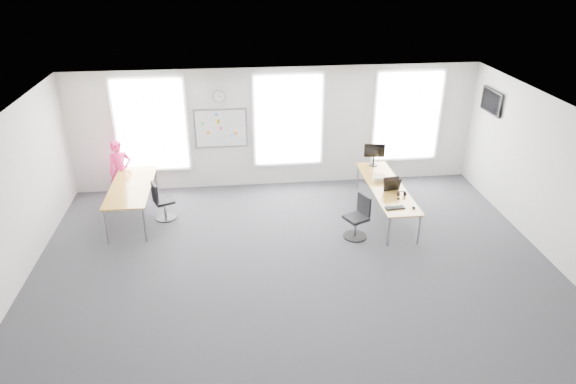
{
  "coord_description": "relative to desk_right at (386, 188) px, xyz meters",
  "views": [
    {
      "loc": [
        -1.05,
        -8.01,
        5.62
      ],
      "look_at": [
        -0.02,
        1.2,
        1.1
      ],
      "focal_mm": 32.0,
      "sensor_mm": 36.0,
      "label": 1
    }
  ],
  "objects": [
    {
      "name": "window_mid",
      "position": [
        -2.01,
        1.89,
        1.05
      ],
      "size": [
        1.6,
        0.06,
        2.2
      ],
      "primitive_type": "cube",
      "color": "white",
      "rests_on": "wall_back"
    },
    {
      "name": "monitor",
      "position": [
        0.02,
        1.2,
        0.38
      ],
      "size": [
        0.5,
        0.21,
        0.56
      ],
      "rotation": [
        0.0,
        0.0,
        -0.15
      ],
      "color": "black",
      "rests_on": "desk_right"
    },
    {
      "name": "ceiling",
      "position": [
        -2.31,
        -2.08,
        2.35
      ],
      "size": [
        10.0,
        10.0,
        0.0
      ],
      "primitive_type": "plane",
      "rotation": [
        3.14,
        0.0,
        0.0
      ],
      "color": "silver",
      "rests_on": "ground"
    },
    {
      "name": "desk_left",
      "position": [
        -5.66,
        0.41,
        0.09
      ],
      "size": [
        0.89,
        2.21,
        0.81
      ],
      "color": "#B68432",
      "rests_on": "ground"
    },
    {
      "name": "headphones",
      "position": [
        0.18,
        -0.5,
        0.09
      ],
      "size": [
        0.19,
        0.1,
        0.11
      ],
      "rotation": [
        0.0,
        0.0,
        -0.22
      ],
      "color": "black",
      "rests_on": "desk_right"
    },
    {
      "name": "wall_back",
      "position": [
        -2.31,
        1.92,
        0.85
      ],
      "size": [
        10.0,
        0.0,
        10.0
      ],
      "primitive_type": "plane",
      "rotation": [
        1.57,
        0.0,
        0.0
      ],
      "color": "silver",
      "rests_on": "ground"
    },
    {
      "name": "paper_stack",
      "position": [
        -0.07,
        0.32,
        0.1
      ],
      "size": [
        0.32,
        0.25,
        0.11
      ],
      "primitive_type": "cube",
      "rotation": [
        0.0,
        0.0,
        -0.08
      ],
      "color": "beige",
      "rests_on": "desk_right"
    },
    {
      "name": "chair_right",
      "position": [
        -0.86,
        -0.93,
        -0.24
      ],
      "size": [
        0.56,
        0.56,
        0.93
      ],
      "rotation": [
        0.0,
        0.0,
        -1.14
      ],
      "color": "black",
      "rests_on": "ground"
    },
    {
      "name": "wall_right",
      "position": [
        2.69,
        -2.08,
        0.85
      ],
      "size": [
        0.0,
        10.0,
        10.0
      ],
      "primitive_type": "plane",
      "rotation": [
        1.57,
        0.0,
        -1.57
      ],
      "color": "silver",
      "rests_on": "ground"
    },
    {
      "name": "person",
      "position": [
        -6.07,
        1.41,
        0.1
      ],
      "size": [
        0.64,
        0.54,
        1.5
      ],
      "primitive_type": "imported",
      "rotation": [
        0.0,
        0.0,
        0.41
      ],
      "color": "#EE2776",
      "rests_on": "ground"
    },
    {
      "name": "whiteboard",
      "position": [
        -3.66,
        1.89,
        0.9
      ],
      "size": [
        1.2,
        0.03,
        0.9
      ],
      "primitive_type": "cube",
      "color": "silver",
      "rests_on": "wall_back"
    },
    {
      "name": "mouse",
      "position": [
        0.25,
        -1.1,
        0.07
      ],
      "size": [
        0.09,
        0.12,
        0.04
      ],
      "primitive_type": "ellipsoid",
      "rotation": [
        0.0,
        0.0,
        -0.15
      ],
      "color": "black",
      "rests_on": "desk_right"
    },
    {
      "name": "laptop_sleeve",
      "position": [
        0.04,
        -0.23,
        0.19
      ],
      "size": [
        0.38,
        0.24,
        0.3
      ],
      "rotation": [
        0.0,
        0.0,
        0.13
      ],
      "color": "black",
      "rests_on": "desk_right"
    },
    {
      "name": "window_right",
      "position": [
        0.99,
        1.89,
        1.05
      ],
      "size": [
        1.6,
        0.06,
        2.2
      ],
      "primitive_type": "cube",
      "color": "white",
      "rests_on": "wall_back"
    },
    {
      "name": "floor",
      "position": [
        -2.31,
        -2.08,
        -0.65
      ],
      "size": [
        10.0,
        10.0,
        0.0
      ],
      "primitive_type": "plane",
      "color": "#26262B",
      "rests_on": "ground"
    },
    {
      "name": "wall_clock",
      "position": [
        -3.66,
        1.89,
        1.7
      ],
      "size": [
        0.3,
        0.04,
        0.3
      ],
      "primitive_type": "cylinder",
      "rotation": [
        1.57,
        0.0,
        0.0
      ],
      "color": "gray",
      "rests_on": "wall_back"
    },
    {
      "name": "chair_left",
      "position": [
        -5.03,
        0.32,
        -0.25
      ],
      "size": [
        0.53,
        0.53,
        0.9
      ],
      "rotation": [
        0.0,
        0.0,
        1.98
      ],
      "color": "black",
      "rests_on": "ground"
    },
    {
      "name": "desk_right",
      "position": [
        0.0,
        0.0,
        0.0
      ],
      "size": [
        0.76,
        2.84,
        0.69
      ],
      "color": "#B68432",
      "rests_on": "ground"
    },
    {
      "name": "lens_cap",
      "position": [
        0.07,
        -0.65,
        0.05
      ],
      "size": [
        0.07,
        0.07,
        0.01
      ],
      "primitive_type": "cylinder",
      "rotation": [
        0.0,
        0.0,
        0.03
      ],
      "color": "black",
      "rests_on": "desk_right"
    },
    {
      "name": "tv",
      "position": [
        2.64,
        0.92,
        1.65
      ],
      "size": [
        0.06,
        0.9,
        0.55
      ],
      "primitive_type": "cube",
      "color": "black",
      "rests_on": "wall_right"
    },
    {
      "name": "keyboard",
      "position": [
        -0.13,
        -1.05,
        0.05
      ],
      "size": [
        0.43,
        0.21,
        0.02
      ],
      "primitive_type": "cube",
      "rotation": [
        0.0,
        0.0,
        0.15
      ],
      "color": "black",
      "rests_on": "desk_right"
    },
    {
      "name": "wall_front",
      "position": [
        -2.31,
        -6.08,
        0.85
      ],
      "size": [
        10.0,
        0.0,
        10.0
      ],
      "primitive_type": "plane",
      "rotation": [
        -1.57,
        0.0,
        0.0
      ],
      "color": "silver",
      "rests_on": "ground"
    },
    {
      "name": "window_left",
      "position": [
        -5.31,
        1.89,
        1.05
      ],
      "size": [
        1.6,
        0.06,
        2.2
      ],
      "primitive_type": "cube",
      "color": "white",
      "rests_on": "wall_back"
    },
    {
      "name": "wall_left",
      "position": [
        -7.31,
        -2.08,
        0.85
      ],
      "size": [
        0.0,
        10.0,
        10.0
      ],
      "primitive_type": "plane",
      "rotation": [
        1.57,
        0.0,
        1.57
      ],
      "color": "silver",
      "rests_on": "ground"
    }
  ]
}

